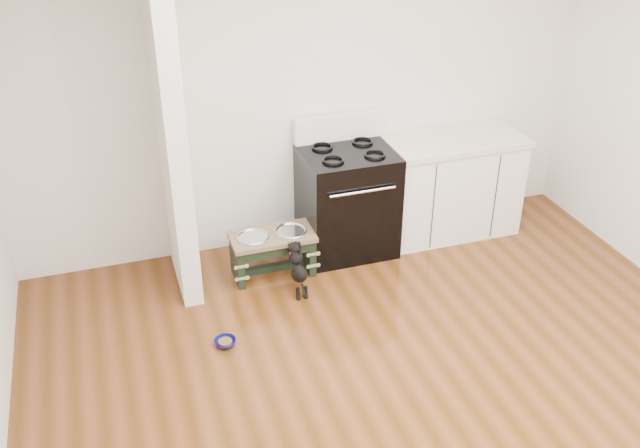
# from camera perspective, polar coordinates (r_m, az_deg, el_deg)

# --- Properties ---
(ground) EXTENTS (5.00, 5.00, 0.00)m
(ground) POSITION_cam_1_polar(r_m,az_deg,el_deg) (4.70, 8.48, -15.52)
(ground) COLOR #4C2A0D
(ground) RESTS_ON ground
(room_shell) EXTENTS (5.00, 5.00, 5.00)m
(room_shell) POSITION_cam_1_polar(r_m,az_deg,el_deg) (3.74, 10.29, 2.30)
(room_shell) COLOR silver
(room_shell) RESTS_ON ground
(partition_wall) EXTENTS (0.15, 0.80, 2.70)m
(partition_wall) POSITION_cam_1_polar(r_m,az_deg,el_deg) (5.39, -11.93, 7.70)
(partition_wall) COLOR silver
(partition_wall) RESTS_ON ground
(oven_range) EXTENTS (0.76, 0.69, 1.14)m
(oven_range) POSITION_cam_1_polar(r_m,az_deg,el_deg) (6.10, 2.18, 2.00)
(oven_range) COLOR black
(oven_range) RESTS_ON ground
(cabinet_run) EXTENTS (1.24, 0.64, 0.91)m
(cabinet_run) POSITION_cam_1_polar(r_m,az_deg,el_deg) (6.50, 10.27, 3.10)
(cabinet_run) COLOR white
(cabinet_run) RESTS_ON ground
(dog_feeder) EXTENTS (0.68, 0.36, 0.39)m
(dog_feeder) POSITION_cam_1_polar(r_m,az_deg,el_deg) (5.85, -3.82, -1.77)
(dog_feeder) COLOR black
(dog_feeder) RESTS_ON ground
(puppy) EXTENTS (0.12, 0.35, 0.42)m
(puppy) POSITION_cam_1_polar(r_m,az_deg,el_deg) (5.64, -1.79, -3.49)
(puppy) COLOR black
(puppy) RESTS_ON ground
(floor_bowl) EXTENTS (0.17, 0.17, 0.05)m
(floor_bowl) POSITION_cam_1_polar(r_m,az_deg,el_deg) (5.25, -7.60, -9.37)
(floor_bowl) COLOR navy
(floor_bowl) RESTS_ON ground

